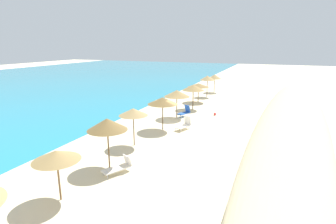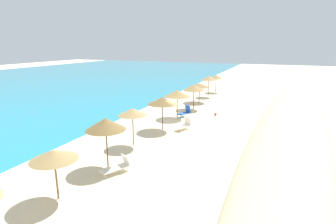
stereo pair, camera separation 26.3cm
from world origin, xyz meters
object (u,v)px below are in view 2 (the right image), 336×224
(beach_umbrella_2, at_px, (54,155))
(beach_umbrella_8, at_px, (200,85))
(beach_umbrella_9, at_px, (209,78))
(lounge_chair_3, at_px, (184,125))
(lounge_chair_4, at_px, (117,166))
(beach_umbrella_7, at_px, (194,88))
(beach_umbrella_6, at_px, (177,93))
(beach_umbrella_10, at_px, (216,77))
(lounge_chair_2, at_px, (185,112))
(beach_umbrella_4, at_px, (132,112))
(beach_ball, at_px, (215,114))
(beach_umbrella_3, at_px, (106,124))
(beach_umbrella_5, at_px, (163,101))

(beach_umbrella_2, xyz_separation_m, beach_umbrella_8, (22.93, 0.08, -0.08))
(beach_umbrella_8, height_order, beach_umbrella_9, beach_umbrella_9)
(beach_umbrella_8, height_order, lounge_chair_3, beach_umbrella_8)
(lounge_chair_4, bearing_deg, beach_umbrella_7, -60.19)
(beach_umbrella_6, xyz_separation_m, lounge_chair_3, (-3.19, -1.84, -1.95))
(beach_umbrella_8, bearing_deg, lounge_chair_3, -170.01)
(beach_umbrella_10, height_order, lounge_chair_2, beach_umbrella_10)
(beach_umbrella_4, relative_size, beach_umbrella_8, 1.03)
(beach_umbrella_2, height_order, lounge_chair_4, beach_umbrella_2)
(beach_umbrella_9, height_order, beach_ball, beach_umbrella_9)
(lounge_chair_3, bearing_deg, lounge_chair_4, 103.66)
(beach_umbrella_2, distance_m, beach_umbrella_6, 15.19)
(beach_umbrella_2, height_order, lounge_chair_3, beach_umbrella_2)
(beach_umbrella_9, bearing_deg, beach_umbrella_6, 179.65)
(beach_umbrella_3, distance_m, beach_ball, 14.35)
(beach_umbrella_4, xyz_separation_m, lounge_chair_2, (8.63, -0.78, -1.93))
(beach_umbrella_2, bearing_deg, beach_umbrella_6, -0.01)
(beach_umbrella_8, bearing_deg, lounge_chair_4, -176.74)
(beach_umbrella_6, height_order, beach_umbrella_9, beach_umbrella_9)
(beach_umbrella_3, relative_size, beach_umbrella_4, 1.10)
(lounge_chair_2, xyz_separation_m, beach_ball, (1.58, -2.66, -0.33))
(beach_umbrella_3, bearing_deg, lounge_chair_4, -112.32)
(beach_umbrella_3, bearing_deg, beach_umbrella_9, 0.24)
(beach_umbrella_3, distance_m, beach_umbrella_9, 23.08)
(beach_umbrella_5, bearing_deg, beach_umbrella_7, -1.29)
(beach_umbrella_7, bearing_deg, beach_umbrella_5, 178.71)
(beach_umbrella_9, relative_size, lounge_chair_3, 1.81)
(beach_umbrella_2, height_order, beach_umbrella_3, beach_umbrella_3)
(beach_umbrella_10, bearing_deg, lounge_chair_4, -178.26)
(lounge_chair_2, distance_m, lounge_chair_3, 4.06)
(beach_umbrella_9, xyz_separation_m, lounge_chair_4, (-23.44, -0.97, -2.16))
(beach_umbrella_3, relative_size, beach_umbrella_5, 1.08)
(beach_umbrella_3, xyz_separation_m, beach_umbrella_10, (26.81, -0.04, -0.28))
(beach_umbrella_3, distance_m, lounge_chair_4, 2.41)
(beach_umbrella_7, distance_m, beach_umbrella_9, 7.52)
(beach_umbrella_6, relative_size, beach_umbrella_8, 1.04)
(beach_umbrella_6, bearing_deg, beach_umbrella_8, 0.61)
(beach_umbrella_2, relative_size, beach_umbrella_4, 0.90)
(lounge_chair_2, relative_size, lounge_chair_4, 0.89)
(beach_umbrella_8, xyz_separation_m, lounge_chair_4, (-19.66, -1.12, -1.71))
(beach_umbrella_3, height_order, beach_ball, beach_umbrella_3)
(beach_umbrella_4, bearing_deg, lounge_chair_4, -162.33)
(beach_umbrella_4, relative_size, beach_ball, 10.17)
(beach_umbrella_4, bearing_deg, beach_umbrella_5, -6.08)
(beach_umbrella_10, distance_m, beach_ball, 13.53)
(beach_umbrella_7, bearing_deg, lounge_chair_4, -177.67)
(beach_umbrella_9, bearing_deg, beach_umbrella_10, -2.14)
(beach_umbrella_2, height_order, lounge_chair_2, beach_umbrella_2)
(beach_umbrella_2, height_order, beach_umbrella_5, beach_umbrella_5)
(beach_umbrella_2, distance_m, beach_umbrella_7, 19.21)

